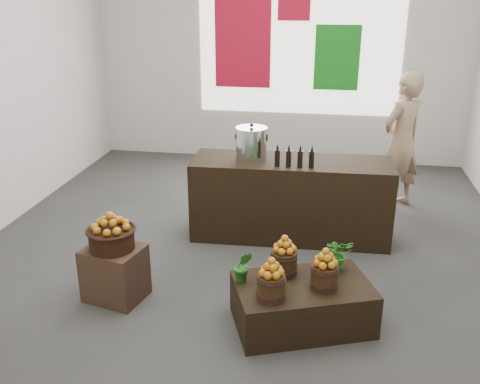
% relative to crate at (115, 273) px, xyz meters
% --- Properties ---
extents(ground, '(7.00, 7.00, 0.00)m').
position_rel_crate_xyz_m(ground, '(1.05, 1.14, -0.26)').
color(ground, '#363734').
rests_on(ground, ground).
extents(back_wall, '(6.00, 0.04, 4.00)m').
position_rel_crate_xyz_m(back_wall, '(1.05, 4.64, 1.74)').
color(back_wall, beige).
rests_on(back_wall, ground).
extents(back_opening, '(3.20, 0.02, 2.40)m').
position_rel_crate_xyz_m(back_opening, '(1.35, 4.62, 1.74)').
color(back_opening, white).
rests_on(back_opening, back_wall).
extents(deco_red_left, '(0.90, 0.04, 1.40)m').
position_rel_crate_xyz_m(deco_red_left, '(0.45, 4.61, 1.64)').
color(deco_red_left, '#AE0D25').
rests_on(deco_red_left, back_wall).
extents(deco_green_right, '(0.70, 0.04, 1.00)m').
position_rel_crate_xyz_m(deco_green_right, '(1.95, 4.61, 1.44)').
color(deco_green_right, '#127918').
rests_on(deco_green_right, back_wall).
extents(deco_red_upper, '(0.50, 0.04, 0.50)m').
position_rel_crate_xyz_m(deco_red_upper, '(1.25, 4.61, 2.24)').
color(deco_red_upper, '#AE0D25').
rests_on(deco_red_upper, back_wall).
extents(crate, '(0.60, 0.53, 0.51)m').
position_rel_crate_xyz_m(crate, '(0.00, 0.00, 0.00)').
color(crate, '#463221').
rests_on(crate, ground).
extents(wicker_basket, '(0.41, 0.41, 0.19)m').
position_rel_crate_xyz_m(wicker_basket, '(0.00, 0.00, 0.35)').
color(wicker_basket, black).
rests_on(wicker_basket, crate).
extents(apples_in_basket, '(0.32, 0.32, 0.17)m').
position_rel_crate_xyz_m(apples_in_basket, '(0.00, 0.00, 0.53)').
color(apples_in_basket, '#8D1204').
rests_on(apples_in_basket, wicker_basket).
extents(display_table, '(1.31, 1.05, 0.39)m').
position_rel_crate_xyz_m(display_table, '(1.74, -0.14, -0.06)').
color(display_table, black).
rests_on(display_table, ground).
extents(apple_bucket_front_left, '(0.23, 0.23, 0.21)m').
position_rel_crate_xyz_m(apple_bucket_front_left, '(1.49, -0.40, 0.24)').
color(apple_bucket_front_left, '#3A250F').
rests_on(apple_bucket_front_left, display_table).
extents(apples_in_bucket_front_left, '(0.17, 0.17, 0.15)m').
position_rel_crate_xyz_m(apples_in_bucket_front_left, '(1.49, -0.40, 0.42)').
color(apples_in_bucket_front_left, '#8D1204').
rests_on(apples_in_bucket_front_left, apple_bucket_front_left).
extents(apple_bucket_front_right, '(0.23, 0.23, 0.21)m').
position_rel_crate_xyz_m(apple_bucket_front_right, '(1.91, -0.17, 0.24)').
color(apple_bucket_front_right, '#3A250F').
rests_on(apple_bucket_front_right, display_table).
extents(apples_in_bucket_front_right, '(0.17, 0.17, 0.15)m').
position_rel_crate_xyz_m(apples_in_bucket_front_right, '(1.91, -0.17, 0.42)').
color(apples_in_bucket_front_right, '#8D1204').
rests_on(apples_in_bucket_front_right, apple_bucket_front_right).
extents(apple_bucket_rear, '(0.23, 0.23, 0.21)m').
position_rel_crate_xyz_m(apple_bucket_rear, '(1.56, 0.02, 0.24)').
color(apple_bucket_rear, '#3A250F').
rests_on(apple_bucket_rear, display_table).
extents(apples_in_bucket_rear, '(0.17, 0.17, 0.15)m').
position_rel_crate_xyz_m(apples_in_bucket_rear, '(1.56, 0.02, 0.42)').
color(apples_in_bucket_rear, '#8D1204').
rests_on(apples_in_bucket_rear, apple_bucket_rear).
extents(herb_garnish_right, '(0.32, 0.30, 0.29)m').
position_rel_crate_xyz_m(herb_garnish_right, '(2.02, 0.19, 0.28)').
color(herb_garnish_right, '#1C6014').
rests_on(herb_garnish_right, display_table).
extents(herb_garnish_left, '(0.18, 0.16, 0.29)m').
position_rel_crate_xyz_m(herb_garnish_left, '(1.23, -0.18, 0.28)').
color(herb_garnish_left, '#1C6014').
rests_on(herb_garnish_left, display_table).
extents(counter, '(2.27, 0.78, 0.92)m').
position_rel_crate_xyz_m(counter, '(1.50, 1.62, 0.20)').
color(counter, black).
rests_on(counter, ground).
extents(stock_pot_left, '(0.35, 0.35, 0.35)m').
position_rel_crate_xyz_m(stock_pot_left, '(1.04, 1.61, 0.84)').
color(stock_pot_left, silver).
rests_on(stock_pot_left, counter).
extents(oil_cruets, '(0.33, 0.07, 0.26)m').
position_rel_crate_xyz_m(oil_cruets, '(1.50, 1.40, 0.79)').
color(oil_cruets, black).
rests_on(oil_cruets, counter).
extents(shopper, '(0.76, 0.75, 1.78)m').
position_rel_crate_xyz_m(shopper, '(2.81, 2.77, 0.63)').
color(shopper, '#96795C').
rests_on(shopper, ground).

